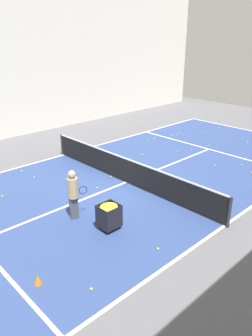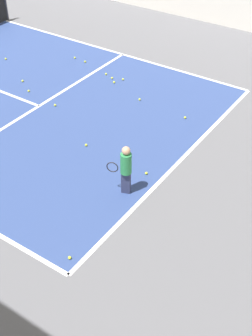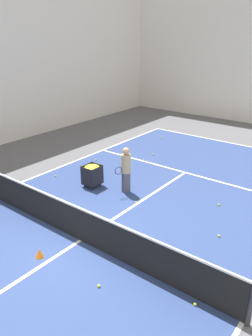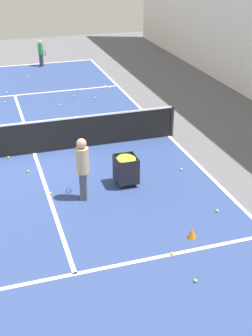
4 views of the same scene
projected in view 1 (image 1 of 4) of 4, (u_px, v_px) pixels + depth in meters
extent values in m
plane|color=#5B5B60|center=(126.00, 182.00, 13.31)|extent=(35.13, 35.13, 0.00)
cube|color=navy|center=(126.00, 182.00, 13.31)|extent=(9.01, 21.82, 0.00)
cube|color=white|center=(225.00, 226.00, 10.29)|extent=(0.10, 21.82, 0.00)
cube|color=white|center=(64.00, 155.00, 16.33)|extent=(0.10, 21.82, 0.00)
cube|color=white|center=(209.00, 149.00, 17.14)|extent=(9.01, 0.10, 0.00)
cube|color=white|center=(126.00, 182.00, 13.31)|extent=(0.10, 12.00, 0.00)
cube|color=silver|center=(9.00, 59.00, 17.85)|extent=(0.15, 31.43, 8.69)
cylinder|color=#2D2D33|center=(229.00, 212.00, 10.03)|extent=(0.10, 0.10, 1.05)
cylinder|color=#2D2D33|center=(62.00, 144.00, 16.20)|extent=(0.10, 0.10, 1.05)
cube|color=black|center=(126.00, 171.00, 13.12)|extent=(9.11, 0.03, 0.98)
cube|color=white|center=(126.00, 159.00, 12.92)|extent=(9.11, 0.04, 0.05)
cube|color=#4C4C56|center=(74.00, 208.00, 10.60)|extent=(0.24, 0.31, 0.76)
cylinder|color=tan|center=(73.00, 188.00, 10.33)|extent=(0.43, 0.43, 0.67)
sphere|color=tan|center=(72.00, 174.00, 10.15)|extent=(0.25, 0.25, 0.25)
torus|color=black|center=(83.00, 190.00, 10.57)|extent=(0.11, 0.28, 0.28)
cube|color=black|center=(109.00, 225.00, 10.10)|extent=(0.57, 0.62, 0.02)
cube|color=black|center=(116.00, 212.00, 10.16)|extent=(0.57, 0.02, 0.70)
cube|color=black|center=(101.00, 219.00, 9.78)|extent=(0.57, 0.02, 0.70)
cube|color=black|center=(115.00, 219.00, 9.78)|extent=(0.02, 0.62, 0.70)
cube|color=black|center=(103.00, 212.00, 10.16)|extent=(0.02, 0.62, 0.70)
ellipsoid|color=yellow|center=(109.00, 207.00, 9.86)|extent=(0.53, 0.58, 0.16)
cylinder|color=black|center=(119.00, 227.00, 10.13)|extent=(0.05, 0.05, 0.12)
cylinder|color=black|center=(110.00, 222.00, 10.40)|extent=(0.05, 0.05, 0.12)
cylinder|color=black|center=(108.00, 232.00, 9.85)|extent=(0.05, 0.05, 0.12)
cylinder|color=black|center=(100.00, 227.00, 10.12)|extent=(0.05, 0.05, 0.12)
cone|color=orange|center=(38.00, 279.00, 7.85)|extent=(0.20, 0.20, 0.26)
cone|color=orange|center=(151.00, 174.00, 13.80)|extent=(0.22, 0.22, 0.23)
sphere|color=yellow|center=(242.00, 165.00, 14.98)|extent=(0.07, 0.07, 0.07)
sphere|color=yellow|center=(202.00, 132.00, 19.98)|extent=(0.07, 0.07, 0.07)
sphere|color=yellow|center=(73.00, 204.00, 11.56)|extent=(0.07, 0.07, 0.07)
sphere|color=yellow|center=(111.00, 177.00, 13.75)|extent=(0.07, 0.07, 0.07)
sphere|color=yellow|center=(183.00, 135.00, 19.47)|extent=(0.07, 0.07, 0.07)
sphere|color=yellow|center=(177.00, 151.00, 16.74)|extent=(0.07, 0.07, 0.07)
sphere|color=yellow|center=(247.00, 142.00, 18.15)|extent=(0.07, 0.07, 0.07)
sphere|color=yellow|center=(204.00, 211.00, 11.07)|extent=(0.07, 0.07, 0.07)
sphere|color=yellow|center=(78.00, 158.00, 15.80)|extent=(0.07, 0.07, 0.07)
sphere|color=yellow|center=(2.00, 196.00, 12.10)|extent=(0.07, 0.07, 0.07)
sphere|color=yellow|center=(97.00, 188.00, 12.75)|extent=(0.07, 0.07, 0.07)
sphere|color=yellow|center=(191.00, 150.00, 16.89)|extent=(0.07, 0.07, 0.07)
sphere|color=yellow|center=(172.00, 136.00, 19.32)|extent=(0.07, 0.07, 0.07)
sphere|color=yellow|center=(252.00, 173.00, 14.12)|extent=(0.07, 0.07, 0.07)
sphere|color=yellow|center=(215.00, 166.00, 14.92)|extent=(0.07, 0.07, 0.07)
sphere|color=yellow|center=(158.00, 249.00, 9.13)|extent=(0.07, 0.07, 0.07)
sphere|color=yellow|center=(177.00, 135.00, 19.46)|extent=(0.07, 0.07, 0.07)
sphere|color=yellow|center=(148.00, 140.00, 18.51)|extent=(0.07, 0.07, 0.07)
sphere|color=yellow|center=(142.00, 155.00, 16.25)|extent=(0.07, 0.07, 0.07)
sphere|color=yellow|center=(154.00, 138.00, 18.81)|extent=(0.07, 0.07, 0.07)
sphere|color=yellow|center=(34.00, 177.00, 13.67)|extent=(0.07, 0.07, 0.07)
sphere|color=yellow|center=(219.00, 128.00, 20.96)|extent=(0.07, 0.07, 0.07)
sphere|color=yellow|center=(91.00, 289.00, 7.69)|extent=(0.07, 0.07, 0.07)
sphere|color=yellow|center=(179.00, 133.00, 19.77)|extent=(0.07, 0.07, 0.07)
sphere|color=yellow|center=(8.00, 278.00, 8.05)|extent=(0.07, 0.07, 0.07)
sphere|color=yellow|center=(22.00, 171.00, 14.32)|extent=(0.07, 0.07, 0.07)
sphere|color=yellow|center=(209.00, 146.00, 17.58)|extent=(0.07, 0.07, 0.07)
sphere|color=yellow|center=(118.00, 165.00, 15.03)|extent=(0.07, 0.07, 0.07)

